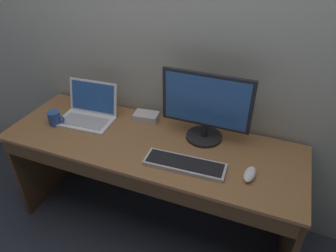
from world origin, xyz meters
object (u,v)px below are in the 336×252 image
Objects in this scene: external_monitor at (206,108)px; wired_keyboard at (185,164)px; computer_mouse at (250,174)px; external_drive_box at (146,117)px; coffee_mug at (55,118)px; laptop_white at (88,112)px.

external_monitor is 0.35m from wired_keyboard.
external_drive_box reaches higher than computer_mouse.
external_monitor is 0.44m from computer_mouse.
coffee_mug is (-1.25, 0.04, 0.03)m from computer_mouse.
external_drive_box is 0.59m from coffee_mug.
computer_mouse is (0.34, 0.04, 0.01)m from wired_keyboard.
laptop_white is 0.70× the size of external_monitor.
external_monitor is 1.17× the size of wired_keyboard.
computer_mouse is (0.31, -0.24, -0.20)m from external_monitor.
computer_mouse is at bearing 6.59° from wired_keyboard.
laptop_white is at bearing -175.24° from external_monitor.
external_monitor reaches higher than external_drive_box.
laptop_white is 0.82× the size of wired_keyboard.
computer_mouse is 0.79m from external_drive_box.
computer_mouse is at bearing -37.59° from external_monitor.
external_drive_box is (-0.39, 0.35, 0.01)m from wired_keyboard.
laptop_white is at bearing -159.86° from external_drive_box.
external_monitor reaches higher than laptop_white.
laptop_white is at bearing 163.89° from wired_keyboard.
laptop_white is 0.21m from coffee_mug.
external_monitor is 4.20× the size of computer_mouse.
external_monitor is at bearing 11.88° from coffee_mug.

